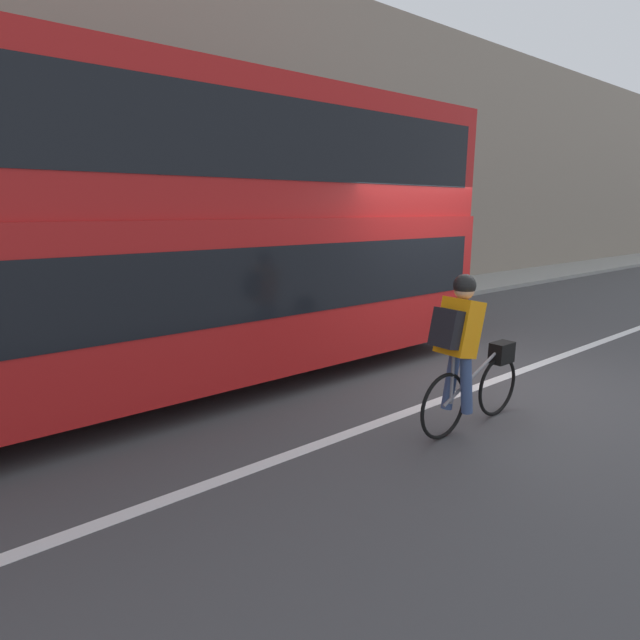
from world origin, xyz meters
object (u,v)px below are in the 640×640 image
(bus, at_px, (109,227))
(street_sign_post, at_px, (250,247))
(cyclist_on_bike, at_px, (465,348))
(trash_bin, at_px, (310,287))

(bus, distance_m, street_sign_post, 4.17)
(bus, xyz_separation_m, street_sign_post, (3.26, 2.54, -0.52))
(cyclist_on_bike, distance_m, trash_bin, 6.08)
(trash_bin, height_order, street_sign_post, street_sign_post)
(bus, relative_size, street_sign_post, 4.02)
(trash_bin, bearing_deg, bus, -151.56)
(cyclist_on_bike, relative_size, trash_bin, 1.73)
(trash_bin, xyz_separation_m, street_sign_post, (-1.45, -0.01, 0.90))
(trash_bin, bearing_deg, cyclist_on_bike, -112.75)
(cyclist_on_bike, height_order, street_sign_post, street_sign_post)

